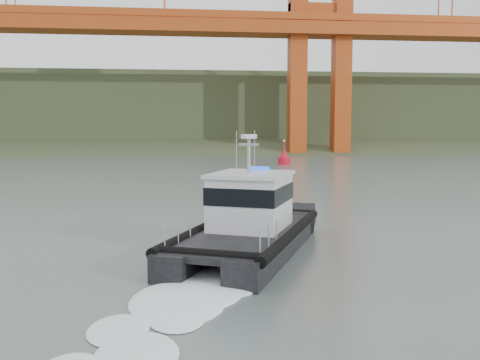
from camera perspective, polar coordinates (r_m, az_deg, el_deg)
The scene contains 4 objects.
ground at distance 19.64m, azimuth 2.54°, elevation -9.61°, with size 400.00×400.00×0.00m, color #576762.
headlands at distance 144.23m, azimuth -5.45°, elevation 6.48°, with size 500.00×105.36×27.12m.
patrol_boat at distance 22.10m, azimuth 0.91°, elevation -4.51°, with size 7.69×11.03×5.04m.
nav_buoy at distance 73.10m, azimuth 4.71°, elevation 2.40°, with size 1.70×1.70×3.55m.
Camera 1 is at (-3.03, -18.69, 5.21)m, focal length 40.00 mm.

